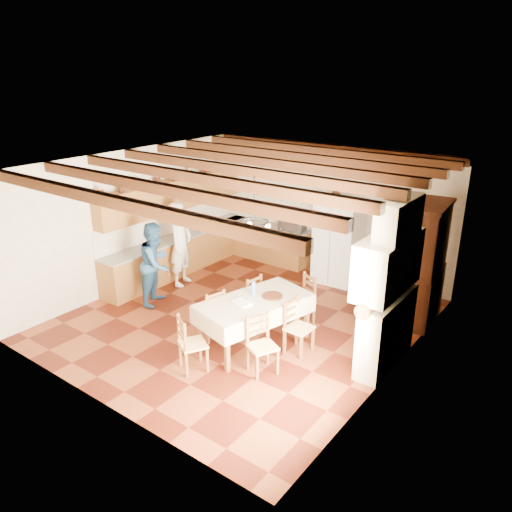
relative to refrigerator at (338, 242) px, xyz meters
The scene contains 31 objects.
floor 2.98m from the refrigerator, 101.24° to the right, with size 6.00×6.50×0.02m, color #45140A.
ceiling 3.50m from the refrigerator, 101.24° to the right, with size 6.00×6.50×0.02m, color silver.
wall_back 0.93m from the refrigerator, 138.16° to the left, with size 6.00×0.02×3.00m, color beige.
wall_front 6.08m from the refrigerator, 95.21° to the right, with size 6.00×0.02×3.00m, color beige.
wall_left 4.54m from the refrigerator, 142.14° to the right, with size 0.02×6.50×3.00m, color beige.
wall_right 3.75m from the refrigerator, 48.37° to the right, with size 0.02×6.50×3.00m, color beige.
ceiling_beams 3.44m from the refrigerator, 101.24° to the right, with size 6.00×6.30×0.16m, color #361B10, non-canonical shape.
lower_cabinets_left 3.71m from the refrigerator, 152.15° to the right, with size 0.60×4.30×0.86m, color brown.
lower_cabinets_back 2.17m from the refrigerator, behind, with size 2.30×0.60×0.86m, color brown.
countertop_left 3.68m from the refrigerator, 152.15° to the right, with size 0.62×4.30×0.04m, color gray.
countertop_back 2.11m from the refrigerator, behind, with size 2.34×0.62×0.04m, color gray.
backsplash_left 3.94m from the refrigerator, 154.09° to the right, with size 0.03×4.30×0.60m, color white.
backsplash_back 2.17m from the refrigerator, 167.45° to the left, with size 2.30×0.03×0.60m, color white.
upper_cabinets 3.90m from the refrigerator, 153.03° to the right, with size 0.35×4.20×0.70m, color brown.
fireplace 3.39m from the refrigerator, 49.80° to the right, with size 0.56×1.60×2.80m, color beige, non-canonical shape.
wall_picture 1.43m from the refrigerator, 24.82° to the left, with size 0.34×0.03×0.42m, color #2E2514.
refrigerator is the anchor object (origin of this frame).
hutch 2.32m from the refrigerator, 17.90° to the right, with size 0.54×1.28×2.32m, color #381C0C, non-canonical shape.
dining_table 3.36m from the refrigerator, 87.07° to the right, with size 1.47×2.15×0.86m.
chandelier 3.60m from the refrigerator, 87.07° to the right, with size 0.47×0.47×0.03m, color black.
chair_left_near 3.71m from the refrigerator, 99.36° to the right, with size 0.42×0.40×0.96m, color brown, non-canonical shape.
chair_left_far 2.80m from the refrigerator, 99.55° to the right, with size 0.42×0.40×0.96m, color brown, non-canonical shape.
chair_right_near 4.08m from the refrigerator, 78.61° to the right, with size 0.42×0.40×0.96m, color brown, non-canonical shape.
chair_right_far 3.29m from the refrigerator, 73.11° to the right, with size 0.42×0.40×0.96m, color brown, non-canonical shape.
chair_end_near 4.60m from the refrigerator, 91.70° to the right, with size 0.42×0.40×0.96m, color brown, non-canonical shape.
chair_end_far 2.28m from the refrigerator, 79.32° to the right, with size 0.42×0.40×0.96m, color brown, non-canonical shape.
person_man 3.50m from the refrigerator, 140.86° to the right, with size 0.69×0.45×1.88m, color white.
person_woman_blue 4.02m from the refrigerator, 127.31° to the right, with size 0.84×0.65×1.72m, color #295787.
person_woman_red 2.28m from the refrigerator, 42.62° to the right, with size 0.87×0.36×1.49m, color #AB3E23.
microwave 1.35m from the refrigerator, behind, with size 0.60×0.41×0.33m, color silver.
fridge_vase 1.08m from the refrigerator, behind, with size 0.26×0.26×0.27m, color #381C0C.
Camera 1 is at (5.36, -6.76, 4.59)m, focal length 35.00 mm.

